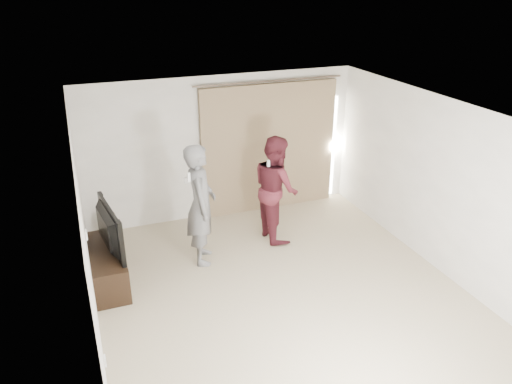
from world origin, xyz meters
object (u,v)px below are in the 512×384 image
person_man (201,205)px  person_woman (276,188)px  tv_console (108,266)px  tv (103,230)px

person_man → person_woman: person_man is taller
tv_console → person_man: (1.46, 0.12, 0.70)m
tv_console → person_man: bearing=4.7°
tv_console → person_woman: size_ratio=0.76×
tv → person_man: (1.46, 0.12, 0.09)m
tv → person_man: person_man is taller
tv_console → tv: tv is taller
tv_console → person_woman: 2.93m
tv → person_man: 1.47m
person_man → tv: bearing=-175.3°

